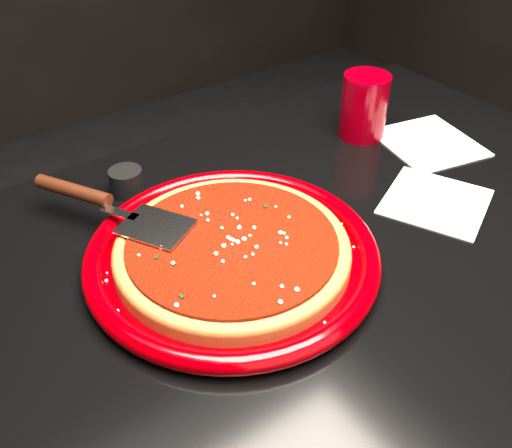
{
  "coord_description": "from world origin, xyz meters",
  "views": [
    {
      "loc": [
        -0.4,
        -0.45,
        1.26
      ],
      "look_at": [
        -0.03,
        0.07,
        0.77
      ],
      "focal_mm": 40.0,
      "sensor_mm": 36.0,
      "label": 1
    }
  ],
  "objects_px": {
    "cup": "(364,106)",
    "ramekin": "(126,181)",
    "pizza_server": "(112,205)",
    "plate": "(232,254)",
    "table": "(292,414)"
  },
  "relations": [
    {
      "from": "table",
      "to": "plate",
      "type": "relative_size",
      "value": 3.06
    },
    {
      "from": "plate",
      "to": "pizza_server",
      "type": "relative_size",
      "value": 1.29
    },
    {
      "from": "ramekin",
      "to": "plate",
      "type": "bearing_deg",
      "value": -80.18
    },
    {
      "from": "pizza_server",
      "to": "plate",
      "type": "bearing_deg",
      "value": -86.99
    },
    {
      "from": "cup",
      "to": "ramekin",
      "type": "height_order",
      "value": "cup"
    },
    {
      "from": "pizza_server",
      "to": "table",
      "type": "bearing_deg",
      "value": -75.41
    },
    {
      "from": "ramekin",
      "to": "cup",
      "type": "bearing_deg",
      "value": -10.44
    },
    {
      "from": "pizza_server",
      "to": "cup",
      "type": "xyz_separation_m",
      "value": [
        0.48,
        0.01,
        0.01
      ]
    },
    {
      "from": "cup",
      "to": "table",
      "type": "bearing_deg",
      "value": -146.7
    },
    {
      "from": "pizza_server",
      "to": "ramekin",
      "type": "distance_m",
      "value": 0.11
    },
    {
      "from": "plate",
      "to": "cup",
      "type": "xyz_separation_m",
      "value": [
        0.39,
        0.16,
        0.04
      ]
    },
    {
      "from": "plate",
      "to": "table",
      "type": "bearing_deg",
      "value": -23.69
    },
    {
      "from": "ramekin",
      "to": "table",
      "type": "bearing_deg",
      "value": -64.78
    },
    {
      "from": "plate",
      "to": "pizza_server",
      "type": "xyz_separation_m",
      "value": [
        -0.1,
        0.15,
        0.03
      ]
    },
    {
      "from": "pizza_server",
      "to": "ramekin",
      "type": "bearing_deg",
      "value": 26.21
    }
  ]
}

